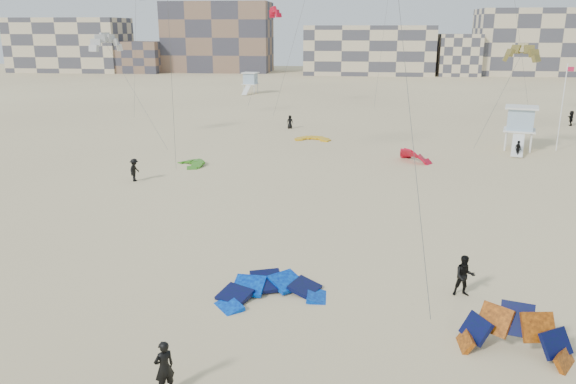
# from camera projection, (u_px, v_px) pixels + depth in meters

# --- Properties ---
(ground) EXTENTS (320.00, 320.00, 0.00)m
(ground) POSITION_uv_depth(u_px,v_px,m) (173.00, 329.00, 21.89)
(ground) COLOR beige
(ground) RESTS_ON ground
(kite_ground_blue) EXTENTS (6.04, 6.19, 2.37)m
(kite_ground_blue) POSITION_uv_depth(u_px,v_px,m) (271.00, 297.00, 24.46)
(kite_ground_blue) COLOR #0168EE
(kite_ground_blue) RESTS_ON ground
(kite_ground_orange) EXTENTS (4.87, 4.78, 3.86)m
(kite_ground_orange) POSITION_uv_depth(u_px,v_px,m) (513.00, 353.00, 20.28)
(kite_ground_orange) COLOR #D56310
(kite_ground_orange) RESTS_ON ground
(kite_ground_green) EXTENTS (4.17, 4.11, 1.30)m
(kite_ground_green) POSITION_uv_depth(u_px,v_px,m) (191.00, 165.00, 48.09)
(kite_ground_green) COLOR #419C1B
(kite_ground_green) RESTS_ON ground
(kite_ground_red_far) EXTENTS (4.59, 4.57, 3.27)m
(kite_ground_red_far) POSITION_uv_depth(u_px,v_px,m) (414.00, 161.00, 49.55)
(kite_ground_red_far) COLOR red
(kite_ground_red_far) RESTS_ON ground
(kite_ground_yellow) EXTENTS (3.61, 3.78, 0.59)m
(kite_ground_yellow) POSITION_uv_depth(u_px,v_px,m) (313.00, 140.00, 59.04)
(kite_ground_yellow) COLOR #F6A90A
(kite_ground_yellow) RESTS_ON ground
(kitesurfer_main) EXTENTS (0.79, 0.79, 1.85)m
(kitesurfer_main) POSITION_uv_depth(u_px,v_px,m) (164.00, 367.00, 17.81)
(kitesurfer_main) COLOR black
(kitesurfer_main) RESTS_ON ground
(kitesurfer_b) EXTENTS (0.95, 0.76, 1.86)m
(kitesurfer_b) POSITION_uv_depth(u_px,v_px,m) (465.00, 276.00, 24.39)
(kitesurfer_b) COLOR black
(kitesurfer_b) RESTS_ON ground
(kitesurfer_c) EXTENTS (0.78, 1.20, 1.76)m
(kitesurfer_c) POSITION_uv_depth(u_px,v_px,m) (135.00, 170.00, 42.87)
(kitesurfer_c) COLOR black
(kitesurfer_c) RESTS_ON ground
(kitesurfer_d) EXTENTS (0.63, 0.99, 1.56)m
(kitesurfer_d) POSITION_uv_depth(u_px,v_px,m) (518.00, 149.00, 50.76)
(kitesurfer_d) COLOR black
(kitesurfer_d) RESTS_ON ground
(kitesurfer_e) EXTENTS (0.87, 0.69, 1.56)m
(kitesurfer_e) POSITION_uv_depth(u_px,v_px,m) (290.00, 122.00, 65.55)
(kitesurfer_e) COLOR black
(kitesurfer_e) RESTS_ON ground
(kitesurfer_f) EXTENTS (0.81, 1.73, 1.79)m
(kitesurfer_f) POSITION_uv_depth(u_px,v_px,m) (571.00, 118.00, 67.51)
(kitesurfer_f) COLOR black
(kitesurfer_f) RESTS_ON ground
(kite_fly_grey) EXTENTS (10.93, 10.80, 9.89)m
(kite_fly_grey) POSITION_uv_depth(u_px,v_px,m) (106.00, 44.00, 56.04)
(kite_fly_grey) COLOR silver
(kite_fly_grey) RESTS_ON ground
(kite_fly_olive) EXTENTS (5.66, 4.09, 9.33)m
(kite_fly_olive) POSITION_uv_depth(u_px,v_px,m) (521.00, 55.00, 48.77)
(kite_fly_olive) COLOR olive
(kite_fly_olive) RESTS_ON ground
(kite_fly_red) EXTENTS (5.09, 6.87, 13.37)m
(kite_fly_red) POSITION_uv_depth(u_px,v_px,m) (275.00, 13.00, 78.76)
(kite_fly_red) COLOR red
(kite_fly_red) RESTS_ON ground
(lifeguard_tower_near) EXTENTS (3.64, 6.10, 4.17)m
(lifeguard_tower_near) POSITION_uv_depth(u_px,v_px,m) (520.00, 128.00, 53.75)
(lifeguard_tower_near) COLOR white
(lifeguard_tower_near) RESTS_ON ground
(lifeguard_tower_far) EXTENTS (2.99, 5.30, 3.73)m
(lifeguard_tower_far) POSITION_uv_depth(u_px,v_px,m) (250.00, 83.00, 100.74)
(lifeguard_tower_far) COLOR white
(lifeguard_tower_far) RESTS_ON ground
(flagpole) EXTENTS (0.67, 0.10, 8.19)m
(flagpole) POSITION_uv_depth(u_px,v_px,m) (562.00, 106.00, 52.72)
(flagpole) COLOR white
(flagpole) RESTS_ON ground
(condo_west_a) EXTENTS (30.00, 15.00, 14.00)m
(condo_west_a) POSITION_uv_depth(u_px,v_px,m) (70.00, 45.00, 151.69)
(condo_west_a) COLOR beige
(condo_west_a) RESTS_ON ground
(condo_west_b) EXTENTS (28.00, 14.00, 18.00)m
(condo_west_b) POSITION_uv_depth(u_px,v_px,m) (218.00, 37.00, 150.48)
(condo_west_b) COLOR #7A5C4A
(condo_west_b) RESTS_ON ground
(condo_mid) EXTENTS (32.00, 16.00, 12.00)m
(condo_mid) POSITION_uv_depth(u_px,v_px,m) (368.00, 50.00, 143.04)
(condo_mid) COLOR beige
(condo_mid) RESTS_ON ground
(condo_east) EXTENTS (26.00, 14.00, 16.00)m
(condo_east) POSITION_uv_depth(u_px,v_px,m) (530.00, 42.00, 139.92)
(condo_east) COLOR beige
(condo_east) RESTS_ON ground
(condo_fill_left) EXTENTS (12.00, 10.00, 8.00)m
(condo_fill_left) POSITION_uv_depth(u_px,v_px,m) (140.00, 57.00, 148.39)
(condo_fill_left) COLOR #7A5C4A
(condo_fill_left) RESTS_ON ground
(condo_fill_right) EXTENTS (10.00, 10.00, 10.00)m
(condo_fill_right) POSITION_uv_depth(u_px,v_px,m) (458.00, 55.00, 138.96)
(condo_fill_right) COLOR beige
(condo_fill_right) RESTS_ON ground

